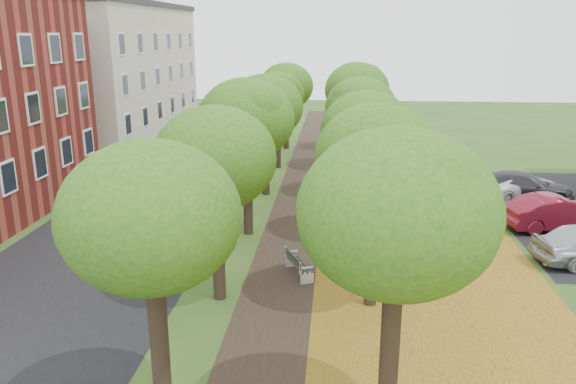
% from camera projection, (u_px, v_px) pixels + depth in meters
% --- Properties ---
extents(street_asphalt, '(8.00, 70.00, 0.01)m').
position_uv_depth(street_asphalt, '(150.00, 209.00, 27.17)').
color(street_asphalt, black).
rests_on(street_asphalt, ground).
extents(footpath, '(3.20, 70.00, 0.01)m').
position_uv_depth(footpath, '(304.00, 213.00, 26.54)').
color(footpath, black).
rests_on(footpath, ground).
extents(leaf_verge, '(7.50, 70.00, 0.01)m').
position_uv_depth(leaf_verge, '(411.00, 216.00, 26.13)').
color(leaf_verge, '#B17E20').
rests_on(leaf_verge, ground).
extents(tree_row_west, '(3.52, 33.52, 6.08)m').
position_uv_depth(tree_row_west, '(257.00, 117.00, 25.47)').
color(tree_row_west, black).
rests_on(tree_row_west, ground).
extents(tree_row_east, '(3.52, 33.52, 6.08)m').
position_uv_depth(tree_row_east, '(363.00, 118.00, 25.07)').
color(tree_row_east, black).
rests_on(tree_row_east, ground).
extents(building_cream, '(10.30, 20.30, 10.40)m').
position_uv_depth(building_cream, '(101.00, 72.00, 43.74)').
color(building_cream, beige).
rests_on(building_cream, ground).
extents(bench, '(1.12, 1.75, 0.80)m').
position_uv_depth(bench, '(298.00, 264.00, 19.68)').
color(bench, '#242E26').
rests_on(bench, ground).
extents(car_red, '(4.76, 2.47, 1.49)m').
position_uv_depth(car_red, '(557.00, 213.00, 24.17)').
color(car_red, maroon).
rests_on(car_red, ground).
extents(car_grey, '(5.05, 2.78, 1.39)m').
position_uv_depth(car_grey, '(524.00, 186.00, 28.49)').
color(car_grey, '#2E2E33').
rests_on(car_grey, ground).
extents(car_white, '(4.96, 3.65, 1.25)m').
position_uv_depth(car_white, '(522.00, 186.00, 28.87)').
color(car_white, silver).
rests_on(car_white, ground).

